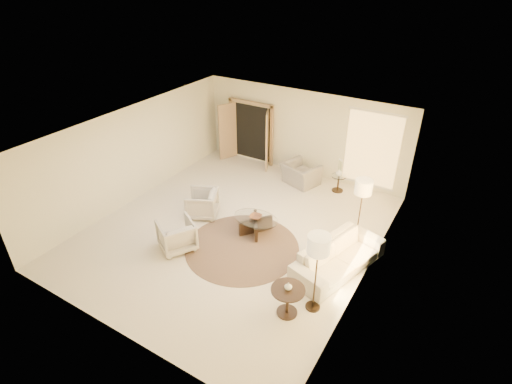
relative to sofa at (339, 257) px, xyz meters
The scene contains 18 objects.
room 3.08m from the sofa, behind, with size 7.04×8.04×2.83m.
windows_right 1.15m from the sofa, 16.78° to the left, with size 0.10×6.40×2.40m, color #FCC564, non-canonical shape.
window_back_corner 4.18m from the sofa, 98.50° to the left, with size 1.70×0.10×2.40m, color #FCC564, non-canonical shape.
curtains_right 1.51m from the sofa, 64.87° to the left, with size 0.06×5.20×2.60m, color #BFB68B, non-canonical shape.
french_doors 6.22m from the sofa, 141.02° to the left, with size 1.95×0.66×2.16m.
area_rug 2.42m from the sofa, 168.57° to the right, with size 2.87×2.87×0.01m, color #3D2A20.
sofa is the anchor object (origin of this frame).
armchair_left 4.11m from the sofa, behind, with size 0.81×0.76×0.83m, color beige.
armchair_right 3.95m from the sofa, 160.67° to the right, with size 0.82×0.77×0.85m, color beige.
accent_chair 4.15m from the sofa, 127.62° to the left, with size 1.07×0.69×0.93m, color gray.
coffee_table 2.40m from the sofa, behind, with size 1.28×1.28×0.45m.
end_table 1.85m from the sofa, 102.24° to the right, with size 0.69×0.69×0.65m.
side_table 3.71m from the sofa, 110.92° to the left, with size 0.46×0.46×0.53m.
floor_lamp_near 1.74m from the sofa, 90.00° to the left, with size 0.42×0.42×1.75m.
floor_lamp_far 1.84m from the sofa, 90.00° to the right, with size 0.44×0.44×1.83m.
bowl 2.40m from the sofa, behind, with size 0.32×0.32×0.08m, color brown.
end_vase 1.89m from the sofa, 102.24° to the right, with size 0.16×0.16×0.16m, color white.
side_vase 3.72m from the sofa, 110.92° to the left, with size 0.21×0.21×0.22m, color white.
Camera 1 is at (4.96, -7.19, 6.28)m, focal length 28.00 mm.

